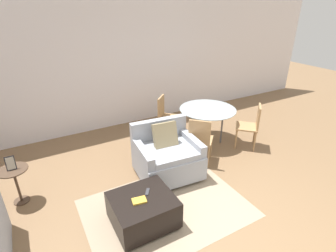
{
  "coord_description": "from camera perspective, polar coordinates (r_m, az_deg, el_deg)",
  "views": [
    {
      "loc": [
        -1.78,
        -1.73,
        2.71
      ],
      "look_at": [
        0.23,
        1.84,
        0.75
      ],
      "focal_mm": 28.0,
      "sensor_mm": 36.0,
      "label": 1
    }
  ],
  "objects": [
    {
      "name": "ground_plane",
      "position": [
        3.67,
        12.01,
        -22.69
      ],
      "size": [
        20.0,
        20.0,
        0.0
      ],
      "primitive_type": "plane",
      "color": "brown"
    },
    {
      "name": "wall_back",
      "position": [
        6.06,
        -11.77,
        12.3
      ],
      "size": [
        12.0,
        0.06,
        2.75
      ],
      "color": "white",
      "rests_on": "ground_plane"
    },
    {
      "name": "area_rug",
      "position": [
        3.97,
        -0.29,
        -17.42
      ],
      "size": [
        2.27,
        1.63,
        0.01
      ],
      "color": "gray",
      "rests_on": "ground_plane"
    },
    {
      "name": "armchair",
      "position": [
        4.41,
        -0.24,
        -6.53
      ],
      "size": [
        1.07,
        0.96,
        0.94
      ],
      "color": "#999EA8",
      "rests_on": "ground_plane"
    },
    {
      "name": "ottoman",
      "position": [
        3.63,
        -5.47,
        -17.66
      ],
      "size": [
        0.8,
        0.72,
        0.42
      ],
      "color": "black",
      "rests_on": "ground_plane"
    },
    {
      "name": "book_stack",
      "position": [
        3.45,
        -6.28,
        -15.83
      ],
      "size": [
        0.2,
        0.15,
        0.02
      ],
      "color": "gold",
      "rests_on": "ottoman"
    },
    {
      "name": "tv_remote_primary",
      "position": [
        3.58,
        -4.51,
        -14.06
      ],
      "size": [
        0.11,
        0.14,
        0.01
      ],
      "color": "#333338",
      "rests_on": "ottoman"
    },
    {
      "name": "side_table",
      "position": [
        4.41,
        -30.28,
        -9.98
      ],
      "size": [
        0.41,
        0.41,
        0.57
      ],
      "color": "#4C3828",
      "rests_on": "ground_plane"
    },
    {
      "name": "picture_frame",
      "position": [
        4.27,
        -31.08,
        -6.97
      ],
      "size": [
        0.13,
        0.07,
        0.2
      ],
      "color": "black",
      "rests_on": "side_table"
    },
    {
      "name": "dining_table",
      "position": [
        5.42,
        8.59,
        2.97
      ],
      "size": [
        1.15,
        1.15,
        0.73
      ],
      "color": "#99A8AD",
      "rests_on": "ground_plane"
    },
    {
      "name": "dining_chair_near_left",
      "position": [
        4.67,
        6.97,
        -2.64
      ],
      "size": [
        0.59,
        0.59,
        0.9
      ],
      "color": "tan",
      "rests_on": "ground_plane"
    },
    {
      "name": "dining_chair_near_right",
      "position": [
        5.45,
        17.81,
        0.54
      ],
      "size": [
        0.59,
        0.59,
        0.9
      ],
      "color": "tan",
      "rests_on": "ground_plane"
    },
    {
      "name": "dining_chair_far_left",
      "position": [
        5.63,
        -0.53,
        2.64
      ],
      "size": [
        0.59,
        0.59,
        0.9
      ],
      "color": "tan",
      "rests_on": "ground_plane"
    }
  ]
}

